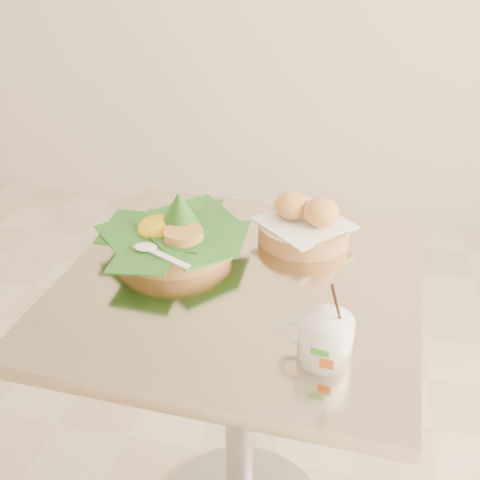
% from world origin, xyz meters
% --- Properties ---
extents(cafe_table, '(0.73, 0.73, 0.75)m').
position_xyz_m(cafe_table, '(0.17, 0.02, 0.53)').
color(cafe_table, gray).
rests_on(cafe_table, floor).
extents(rice_basket, '(0.31, 0.31, 0.15)m').
position_xyz_m(rice_basket, '(0.01, 0.11, 0.79)').
color(rice_basket, '#A67C47').
rests_on(rice_basket, cafe_table).
extents(bread_basket, '(0.24, 0.24, 0.10)m').
position_xyz_m(bread_basket, '(0.27, 0.21, 0.79)').
color(bread_basket, '#A67C47').
rests_on(bread_basket, cafe_table).
extents(coffee_mug, '(0.12, 0.09, 0.15)m').
position_xyz_m(coffee_mug, '(0.35, -0.18, 0.79)').
color(coffee_mug, white).
rests_on(coffee_mug, cafe_table).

